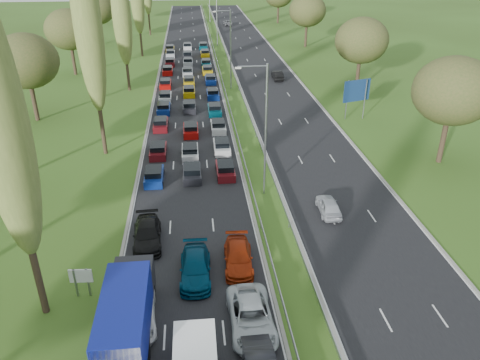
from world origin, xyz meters
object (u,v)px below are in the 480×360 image
blue_lorry (128,314)px  direction_sign (357,92)px  near_car_3 (147,234)px  near_car_2 (136,314)px  info_sign (81,279)px

blue_lorry → direction_sign: direction_sign is taller
near_car_3 → blue_lorry: (-0.28, -9.94, 1.19)m
near_car_2 → near_car_3: 8.67m
blue_lorry → info_sign: size_ratio=4.25×
near_car_3 → info_sign: 6.88m
near_car_2 → near_car_3: (0.03, 8.67, 0.06)m
direction_sign → near_car_3: bearing=-133.7°
info_sign → direction_sign: direction_sign is taller
near_car_3 → info_sign: bearing=-126.4°
info_sign → direction_sign: 43.04m
near_car_2 → direction_sign: direction_sign is taller
near_car_2 → info_sign: bearing=136.9°
blue_lorry → direction_sign: (25.33, 36.12, 1.61)m
blue_lorry → info_sign: (-3.47, 4.21, -0.59)m
direction_sign → blue_lorry: bearing=-125.0°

